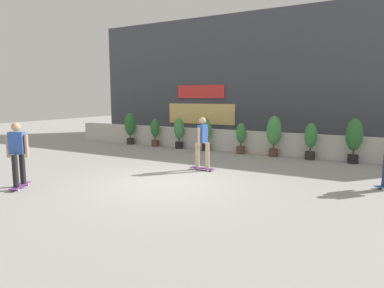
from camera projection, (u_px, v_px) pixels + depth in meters
ground_plane at (165, 184)px, 9.08m from camera, size 48.00×48.00×0.00m
planter_wall at (243, 141)px, 14.22m from camera, size 18.00×0.40×0.90m
building_backdrop at (271, 79)px, 17.31m from camera, size 20.00×2.08×6.50m
potted_plant_0 at (130, 126)px, 16.47m from camera, size 0.54×0.54×1.55m
potted_plant_1 at (155, 131)px, 15.79m from camera, size 0.43×0.43×1.32m
potted_plant_2 at (179, 131)px, 15.15m from camera, size 0.46×0.46×1.40m
potted_plant_3 at (206, 132)px, 14.50m from camera, size 0.48×0.48×1.42m
potted_plant_4 at (241, 137)px, 13.76m from camera, size 0.40×0.40×1.26m
potted_plant_5 at (274, 133)px, 13.08m from camera, size 0.56×0.56×1.60m
potted_plant_6 at (311, 139)px, 12.45m from camera, size 0.45×0.45×1.37m
potted_plant_7 at (354, 137)px, 11.74m from camera, size 0.56×0.56×1.60m
skater_by_wall_left at (18, 152)px, 8.51m from camera, size 0.56×0.80×1.70m
skater_by_wall_right at (202, 141)px, 10.61m from camera, size 0.80×0.56×1.70m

